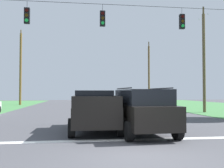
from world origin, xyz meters
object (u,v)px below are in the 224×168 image
object	(u,v)px
overhead_signal_span	(105,53)
utility_pole_mid_right	(204,61)
pickup_truck	(94,111)
utility_pole_far_right	(149,73)
suv_black	(142,110)
utility_pole_far_left	(21,68)

from	to	relation	value
overhead_signal_span	utility_pole_mid_right	xyz separation A→B (m)	(10.10, 7.08, 0.55)
pickup_truck	utility_pole_far_right	xyz separation A→B (m)	(10.73, 28.50, 4.04)
suv_black	utility_pole_mid_right	xyz separation A→B (m)	(8.93, 11.70, 3.76)
suv_black	utility_pole_mid_right	world-z (taller)	utility_pole_mid_right
utility_pole_far_right	suv_black	bearing A→B (deg)	-106.25
overhead_signal_span	pickup_truck	world-z (taller)	overhead_signal_span
overhead_signal_span	suv_black	bearing A→B (deg)	-75.85
suv_black	utility_pole_far_left	bearing A→B (deg)	111.13
utility_pole_far_right	overhead_signal_span	bearing A→B (deg)	-111.36
suv_black	utility_pole_far_right	world-z (taller)	utility_pole_far_right
suv_black	utility_pole_mid_right	size ratio (longest dim) A/B	0.49
overhead_signal_span	pickup_truck	xyz separation A→B (m)	(-0.85, -3.25, -3.31)
utility_pole_mid_right	suv_black	bearing A→B (deg)	-127.37
pickup_truck	overhead_signal_span	bearing A→B (deg)	75.30
utility_pole_mid_right	utility_pole_far_left	world-z (taller)	utility_pole_far_left
pickup_truck	utility_pole_far_right	world-z (taller)	utility_pole_far_right
utility_pole_mid_right	utility_pole_far_right	bearing A→B (deg)	90.72
overhead_signal_span	pickup_truck	size ratio (longest dim) A/B	3.38
utility_pole_far_right	pickup_truck	bearing A→B (deg)	-110.62
overhead_signal_span	suv_black	xyz separation A→B (m)	(1.17, -4.62, -3.21)
pickup_truck	utility_pole_far_left	world-z (taller)	utility_pole_far_left
overhead_signal_span	suv_black	distance (m)	5.75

